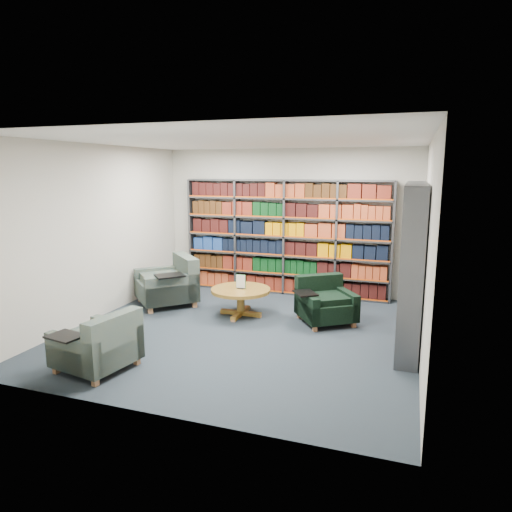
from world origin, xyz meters
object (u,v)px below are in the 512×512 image
(chair_teal_left, at_px, (171,285))
(chair_teal_front, at_px, (101,347))
(chair_green_right, at_px, (324,304))
(coffee_table, at_px, (241,294))

(chair_teal_left, height_order, chair_teal_front, chair_teal_left)
(chair_teal_front, bearing_deg, chair_teal_left, 101.98)
(chair_green_right, relative_size, coffee_table, 1.11)
(chair_green_right, bearing_deg, chair_teal_front, -129.26)
(coffee_table, bearing_deg, chair_green_right, 7.18)
(chair_green_right, bearing_deg, chair_teal_left, 178.75)
(chair_teal_front, height_order, coffee_table, chair_teal_front)
(coffee_table, bearing_deg, chair_teal_left, 170.78)
(chair_green_right, distance_m, chair_teal_front, 3.48)
(chair_green_right, height_order, chair_teal_front, chair_teal_front)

